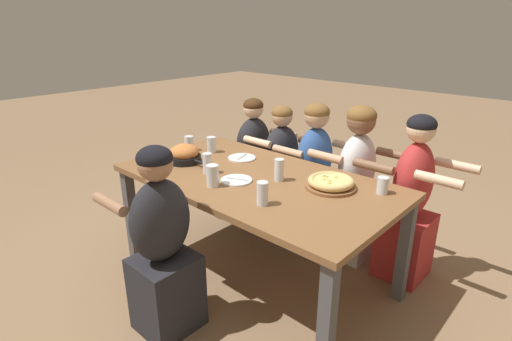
# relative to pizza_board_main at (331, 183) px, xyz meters

# --- Properties ---
(ground_plane) EXTENTS (18.00, 18.00, 0.00)m
(ground_plane) POSITION_rel_pizza_board_main_xyz_m (-0.46, -0.18, -0.79)
(ground_plane) COLOR #896B4C
(ground_plane) RESTS_ON ground
(dining_table) EXTENTS (1.86, 1.02, 0.76)m
(dining_table) POSITION_rel_pizza_board_main_xyz_m (-0.46, -0.18, -0.11)
(dining_table) COLOR brown
(dining_table) RESTS_ON ground
(pizza_board_main) EXTENTS (0.32, 0.32, 0.06)m
(pizza_board_main) POSITION_rel_pizza_board_main_xyz_m (0.00, 0.00, 0.00)
(pizza_board_main) COLOR brown
(pizza_board_main) RESTS_ON dining_table
(skillet_bowl) EXTENTS (0.35, 0.24, 0.13)m
(skillet_bowl) POSITION_rel_pizza_board_main_xyz_m (-1.05, -0.30, 0.03)
(skillet_bowl) COLOR black
(skillet_bowl) RESTS_ON dining_table
(empty_plate_a) EXTENTS (0.21, 0.21, 0.02)m
(empty_plate_a) POSITION_rel_pizza_board_main_xyz_m (-0.80, 0.03, -0.03)
(empty_plate_a) COLOR white
(empty_plate_a) RESTS_ON dining_table
(empty_plate_b) EXTENTS (0.20, 0.20, 0.02)m
(empty_plate_b) POSITION_rel_pizza_board_main_xyz_m (-0.51, -0.32, -0.03)
(empty_plate_b) COLOR white
(empty_plate_b) RESTS_ON dining_table
(drinking_glass_a) EXTENTS (0.07, 0.07, 0.12)m
(drinking_glass_a) POSITION_rel_pizza_board_main_xyz_m (-1.08, -0.02, 0.02)
(drinking_glass_a) COLOR silver
(drinking_glass_a) RESTS_ON dining_table
(drinking_glass_b) EXTENTS (0.08, 0.08, 0.14)m
(drinking_glass_b) POSITION_rel_pizza_board_main_xyz_m (-0.56, -0.47, 0.03)
(drinking_glass_b) COLOR silver
(drinking_glass_b) RESTS_ON dining_table
(drinking_glass_c) EXTENTS (0.07, 0.07, 0.12)m
(drinking_glass_c) POSITION_rel_pizza_board_main_xyz_m (-1.25, -0.11, 0.02)
(drinking_glass_c) COLOR silver
(drinking_glass_c) RESTS_ON dining_table
(drinking_glass_d) EXTENTS (0.07, 0.07, 0.10)m
(drinking_glass_d) POSITION_rel_pizza_board_main_xyz_m (0.27, 0.13, 0.01)
(drinking_glass_d) COLOR silver
(drinking_glass_d) RESTS_ON dining_table
(drinking_glass_e) EXTENTS (0.06, 0.06, 0.14)m
(drinking_glass_e) POSITION_rel_pizza_board_main_xyz_m (-0.76, -0.34, 0.03)
(drinking_glass_e) COLOR silver
(drinking_glass_e) RESTS_ON dining_table
(drinking_glass_f) EXTENTS (0.06, 0.06, 0.15)m
(drinking_glass_f) POSITION_rel_pizza_board_main_xyz_m (-0.31, -0.12, 0.03)
(drinking_glass_f) COLOR silver
(drinking_glass_f) RESTS_ON dining_table
(drinking_glass_g) EXTENTS (0.07, 0.07, 0.14)m
(drinking_glass_g) POSITION_rel_pizza_board_main_xyz_m (-0.15, -0.47, 0.04)
(drinking_glass_g) COLOR silver
(drinking_glass_g) RESTS_ON dining_table
(diner_far_center) EXTENTS (0.51, 0.40, 1.15)m
(diner_far_center) POSITION_rel_pizza_board_main_xyz_m (-0.49, 0.54, -0.27)
(diner_far_center) COLOR #2D5193
(diner_far_center) RESTS_ON ground
(diner_far_left) EXTENTS (0.51, 0.40, 1.10)m
(diner_far_left) POSITION_rel_pizza_board_main_xyz_m (-1.15, 0.54, -0.30)
(diner_far_left) COLOR #232328
(diner_far_left) RESTS_ON ground
(diner_near_center) EXTENTS (0.51, 0.40, 1.14)m
(diner_near_center) POSITION_rel_pizza_board_main_xyz_m (-0.51, -0.91, -0.28)
(diner_near_center) COLOR #232328
(diner_near_center) RESTS_ON ground
(diner_far_midright) EXTENTS (0.51, 0.40, 1.18)m
(diner_far_midright) POSITION_rel_pizza_board_main_xyz_m (-0.11, 0.54, -0.24)
(diner_far_midright) COLOR silver
(diner_far_midright) RESTS_ON ground
(diner_far_right) EXTENTS (0.51, 0.40, 1.18)m
(diner_far_right) POSITION_rel_pizza_board_main_xyz_m (0.31, 0.54, -0.26)
(diner_far_right) COLOR #B22D2D
(diner_far_right) RESTS_ON ground
(diner_far_midleft) EXTENTS (0.51, 0.40, 1.08)m
(diner_far_midleft) POSITION_rel_pizza_board_main_xyz_m (-0.83, 0.54, -0.31)
(diner_far_midleft) COLOR #232328
(diner_far_midleft) RESTS_ON ground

